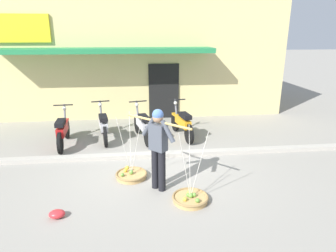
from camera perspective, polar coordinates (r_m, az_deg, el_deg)
The scene contains 11 objects.
ground_plane at distance 7.14m, azimuth -2.93°, elevation -8.09°, with size 90.00×90.00×0.00m, color gray.
sidewalk_curb at distance 7.76m, azimuth -3.26°, elevation -5.52°, with size 20.00×0.24×0.10m, color #AEA89C.
fruit_vendor at distance 5.87m, azimuth -1.89°, elevation -3.57°, with size 1.15×1.13×1.70m.
fruit_basket_left_side at distance 5.85m, azimuth 4.30°, elevation -13.59°, with size 0.70×0.70×1.45m.
fruit_basket_right_side at distance 6.73m, azimuth -7.06°, elevation -9.22°, with size 0.70×0.70×1.45m.
motorcycle_nearest_shop at distance 8.84m, azimuth -19.49°, elevation -0.81°, with size 0.54×1.82×1.09m.
motorcycle_second_in_row at distance 9.01m, azimuth -12.33°, elevation 0.15°, with size 0.56×1.80×1.09m.
motorcycle_third_in_row at distance 8.83m, azimuth -4.97°, elevation 0.15°, with size 0.59×1.80×1.09m.
motorcycle_end_of_row at distance 9.02m, azimuth 2.73°, elevation 0.57°, with size 0.57×1.80×1.09m.
storefront_building at distance 13.30m, azimuth -10.54°, elevation 13.08°, with size 13.00×6.00×4.20m.
plastic_litter_bag at distance 5.74m, azimuth -20.50°, elevation -15.51°, with size 0.28×0.22×0.14m, color red.
Camera 1 is at (-0.35, -6.43, 3.10)m, focal length 31.82 mm.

